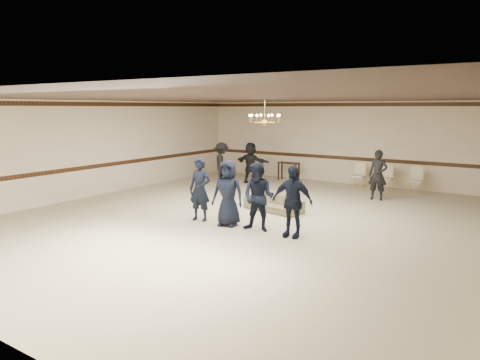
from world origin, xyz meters
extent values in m
cube|color=beige|center=(0.00, 0.00, 0.00)|extent=(12.00, 14.00, 0.01)
cube|color=#2F211A|center=(0.00, 0.00, 3.20)|extent=(12.00, 14.00, 0.01)
cube|color=beige|center=(0.00, 7.00, 1.60)|extent=(12.00, 0.01, 3.20)
cube|color=beige|center=(-6.00, 0.00, 1.60)|extent=(0.01, 14.00, 3.20)
cube|color=#392011|center=(0.00, 6.99, 1.00)|extent=(12.00, 0.02, 0.14)
cube|color=#392011|center=(0.00, 6.99, 3.08)|extent=(12.00, 0.02, 0.14)
imported|color=black|center=(-0.91, -0.78, 0.83)|extent=(0.66, 0.49, 1.67)
imported|color=black|center=(-0.01, -0.78, 0.83)|extent=(0.91, 0.69, 1.67)
imported|color=black|center=(0.89, -0.78, 0.83)|extent=(0.89, 0.73, 1.67)
imported|color=black|center=(1.79, -0.78, 0.83)|extent=(1.01, 0.48, 1.67)
imported|color=#746D4D|center=(0.19, 1.24, 0.26)|extent=(1.86, 1.01, 0.52)
imported|color=black|center=(-3.78, 4.18, 0.81)|extent=(1.18, 1.17, 1.63)
imported|color=black|center=(-2.88, 4.88, 0.81)|extent=(1.54, 0.60, 1.63)
imported|color=black|center=(2.22, 4.48, 0.81)|extent=(0.62, 0.42, 1.63)
cube|color=black|center=(-1.98, 6.39, 0.37)|extent=(0.92, 0.45, 0.75)
camera|label=1|loc=(6.24, -9.69, 2.96)|focal=32.97mm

